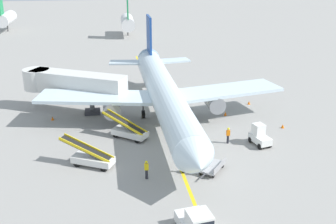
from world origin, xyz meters
TOP-DOWN VIEW (x-y plane):
  - ground_plane at (0.00, 0.00)m, footprint 300.00×300.00m
  - taxi_line_yellow at (-1.11, 5.00)m, footprint 2.80×79.97m
  - airliner at (-1.13, 11.79)m, footprint 28.60×35.28m
  - jet_bridge at (-12.13, 16.82)m, footprint 12.63×8.04m
  - baggage_tug_near_wing at (7.64, 4.49)m, footprint 1.88×2.65m
  - belt_loader_forward_hold at (-8.84, 2.09)m, footprint 5.04×3.32m
  - belt_loader_aft_hold at (-5.29, 7.76)m, footprint 4.77×3.97m
  - baggage_cart_loaded at (1.67, -0.32)m, footprint 2.92×3.50m
  - ground_crew_marshaller at (-4.13, -0.90)m, footprint 0.36×0.24m
  - ground_crew_wing_walker at (4.60, 5.18)m, footprint 0.36×0.24m
  - safety_cone_nose_left at (6.35, 12.78)m, footprint 0.36×0.36m
  - safety_cone_nose_right at (-13.83, 13.89)m, footprint 0.36×0.36m
  - safety_cone_wingtip_left at (10.34, 16.23)m, footprint 0.36×0.36m
  - safety_cone_wingtip_right at (0.48, 9.76)m, footprint 0.36×0.36m
  - safety_cone_tail_area at (11.64, 8.24)m, footprint 0.36×0.36m
  - distant_aircraft_mid_right at (-32.43, 75.85)m, footprint 3.00×10.10m
  - distant_aircraft_far_right at (-3.11, 66.27)m, footprint 3.00×10.10m

SIDE VIEW (x-z plane):
  - ground_plane at x=0.00m, z-range 0.00..0.00m
  - taxi_line_yellow at x=-1.11m, z-range 0.00..0.01m
  - safety_cone_nose_left at x=6.35m, z-range 0.00..0.44m
  - safety_cone_nose_right at x=-13.83m, z-range 0.00..0.44m
  - safety_cone_wingtip_left at x=10.34m, z-range 0.00..0.44m
  - safety_cone_wingtip_right at x=0.48m, z-range 0.00..0.44m
  - safety_cone_tail_area at x=11.64m, z-range 0.00..0.44m
  - baggage_cart_loaded at x=1.67m, z-range 0.00..0.94m
  - belt_loader_forward_hold at x=-8.84m, z-range -0.52..2.07m
  - belt_loader_aft_hold at x=-5.29m, z-range -0.52..2.07m
  - ground_crew_marshaller at x=-4.13m, z-range 0.06..1.76m
  - ground_crew_wing_walker at x=4.60m, z-range 0.06..1.76m
  - baggage_tug_near_wing at x=7.64m, z-range -0.12..1.98m
  - distant_aircraft_mid_right at x=-32.43m, z-range -1.18..7.62m
  - distant_aircraft_far_right at x=-3.11m, z-range -1.18..7.62m
  - airliner at x=-1.13m, z-range -1.63..8.47m
  - jet_bridge at x=-12.13m, z-range 1.12..5.97m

